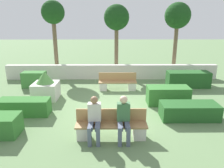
# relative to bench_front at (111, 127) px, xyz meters

# --- Properties ---
(ground_plane) EXTENTS (60.00, 60.00, 0.00)m
(ground_plane) POSITION_rel_bench_front_xyz_m (0.06, 2.13, -0.34)
(ground_plane) COLOR #607F51
(perimeter_wall) EXTENTS (12.40, 0.30, 0.85)m
(perimeter_wall) POSITION_rel_bench_front_xyz_m (0.06, 6.71, 0.09)
(perimeter_wall) COLOR beige
(perimeter_wall) RESTS_ON ground_plane
(bench_front) EXTENTS (2.14, 0.49, 0.85)m
(bench_front) POSITION_rel_bench_front_xyz_m (0.00, 0.00, 0.00)
(bench_front) COLOR #A37A4C
(bench_front) RESTS_ON ground_plane
(bench_left_side) EXTENTS (1.90, 0.49, 0.85)m
(bench_left_side) POSITION_rel_bench_front_xyz_m (0.34, 4.60, -0.01)
(bench_left_side) COLOR #A37A4C
(bench_left_side) RESTS_ON ground_plane
(person_seated_man) EXTENTS (0.38, 0.63, 1.35)m
(person_seated_man) POSITION_rel_bench_front_xyz_m (0.36, -0.14, 0.41)
(person_seated_man) COLOR #515B70
(person_seated_man) RESTS_ON ground_plane
(person_seated_woman) EXTENTS (0.38, 0.63, 1.33)m
(person_seated_woman) POSITION_rel_bench_front_xyz_m (-0.49, -0.14, 0.40)
(person_seated_woman) COLOR #515B70
(person_seated_woman) RESTS_ON ground_plane
(hedge_block_near_left) EXTENTS (2.03, 0.85, 0.56)m
(hedge_block_near_left) POSITION_rel_bench_front_xyz_m (2.81, 1.30, -0.06)
(hedge_block_near_left) COLOR #235623
(hedge_block_near_left) RESTS_ON ground_plane
(hedge_block_near_right) EXTENTS (1.73, 0.78, 0.75)m
(hedge_block_near_right) POSITION_rel_bench_front_xyz_m (2.39, 2.69, 0.04)
(hedge_block_near_right) COLOR #33702D
(hedge_block_near_right) RESTS_ON ground_plane
(hedge_block_mid_left) EXTENTS (2.16, 0.82, 0.81)m
(hedge_block_mid_left) POSITION_rel_bench_front_xyz_m (4.06, 5.10, 0.07)
(hedge_block_mid_left) COLOR #235623
(hedge_block_mid_left) RESTS_ON ground_plane
(hedge_block_far_left) EXTENTS (1.19, 0.62, 0.81)m
(hedge_block_far_left) POSITION_rel_bench_front_xyz_m (-4.00, 5.12, 0.07)
(hedge_block_far_left) COLOR #3D7A38
(hedge_block_far_left) RESTS_ON ground_plane
(hedge_block_far_right) EXTENTS (1.87, 0.67, 0.61)m
(hedge_block_far_right) POSITION_rel_bench_front_xyz_m (-3.24, 1.67, -0.03)
(hedge_block_far_right) COLOR #33702D
(hedge_block_far_right) RESTS_ON ground_plane
(planter_corner_left) EXTENTS (1.07, 1.07, 1.26)m
(planter_corner_left) POSITION_rel_bench_front_xyz_m (-2.91, 3.39, 0.20)
(planter_corner_left) COLOR beige
(planter_corner_left) RESTS_ON ground_plane
(tree_leftmost) EXTENTS (1.43, 1.43, 4.55)m
(tree_leftmost) POSITION_rel_bench_front_xyz_m (-3.54, 8.24, 3.35)
(tree_leftmost) COLOR brown
(tree_leftmost) RESTS_ON ground_plane
(tree_center_left) EXTENTS (1.55, 1.55, 4.31)m
(tree_center_left) POSITION_rel_bench_front_xyz_m (0.37, 7.99, 3.10)
(tree_center_left) COLOR brown
(tree_center_left) RESTS_ON ground_plane
(tree_center_right) EXTENTS (1.57, 1.57, 4.42)m
(tree_center_right) POSITION_rel_bench_front_xyz_m (4.07, 7.90, 3.20)
(tree_center_right) COLOR brown
(tree_center_right) RESTS_ON ground_plane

